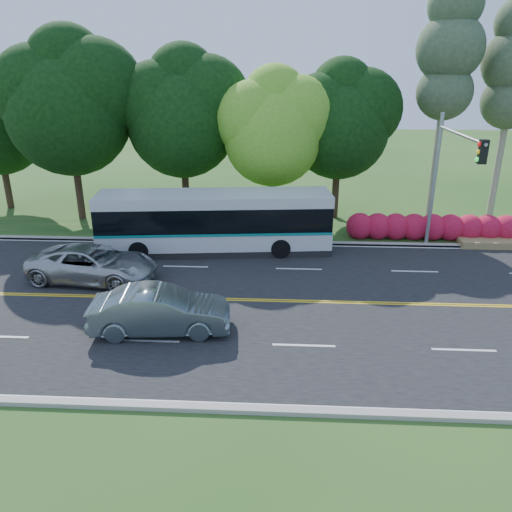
# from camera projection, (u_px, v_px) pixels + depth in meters

# --- Properties ---
(ground) EXTENTS (120.00, 120.00, 0.00)m
(ground) POSITION_uv_depth(u_px,v_px,m) (313.00, 302.00, 20.70)
(ground) COLOR #214B19
(ground) RESTS_ON ground
(road) EXTENTS (60.00, 14.00, 0.02)m
(road) POSITION_uv_depth(u_px,v_px,m) (313.00, 302.00, 20.69)
(road) COLOR black
(road) RESTS_ON ground
(curb_north) EXTENTS (60.00, 0.30, 0.15)m
(curb_north) POSITION_uv_depth(u_px,v_px,m) (306.00, 243.00, 27.33)
(curb_north) COLOR #A09A91
(curb_north) RESTS_ON ground
(curb_south) EXTENTS (60.00, 0.30, 0.15)m
(curb_south) POSITION_uv_depth(u_px,v_px,m) (326.00, 412.00, 14.01)
(curb_south) COLOR #A09A91
(curb_south) RESTS_ON ground
(grass_verge) EXTENTS (60.00, 4.00, 0.10)m
(grass_verge) POSITION_uv_depth(u_px,v_px,m) (305.00, 233.00, 29.07)
(grass_verge) COLOR #214B19
(grass_verge) RESTS_ON ground
(lane_markings) EXTENTS (57.60, 13.82, 0.00)m
(lane_markings) POSITION_uv_depth(u_px,v_px,m) (311.00, 301.00, 20.69)
(lane_markings) COLOR gold
(lane_markings) RESTS_ON road
(tree_row) EXTENTS (44.70, 9.10, 13.84)m
(tree_row) POSITION_uv_depth(u_px,v_px,m) (221.00, 109.00, 29.85)
(tree_row) COLOR black
(tree_row) RESTS_ON ground
(bougainvillea_hedge) EXTENTS (9.50, 2.25, 1.50)m
(bougainvillea_hedge) POSITION_uv_depth(u_px,v_px,m) (436.00, 228.00, 27.67)
(bougainvillea_hedge) COLOR #A80E24
(bougainvillea_hedge) RESTS_ON ground
(traffic_signal) EXTENTS (0.42, 6.10, 7.00)m
(traffic_signal) POSITION_uv_depth(u_px,v_px,m) (448.00, 167.00, 23.72)
(traffic_signal) COLOR #96989E
(traffic_signal) RESTS_ON ground
(transit_bus) EXTENTS (12.07, 3.77, 3.11)m
(transit_bus) POSITION_uv_depth(u_px,v_px,m) (215.00, 223.00, 25.79)
(transit_bus) COLOR silver
(transit_bus) RESTS_ON road
(sedan) EXTENTS (5.19, 2.23, 1.66)m
(sedan) POSITION_uv_depth(u_px,v_px,m) (160.00, 311.00, 18.10)
(sedan) COLOR slate
(sedan) RESTS_ON road
(suv) EXTENTS (5.97, 3.27, 1.59)m
(suv) POSITION_uv_depth(u_px,v_px,m) (93.00, 264.00, 22.48)
(suv) COLOR #ABADAF
(suv) RESTS_ON road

